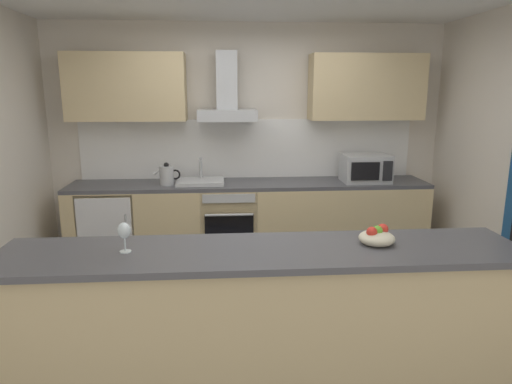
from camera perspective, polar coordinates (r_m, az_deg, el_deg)
ground at (r=3.85m, az=0.71°, el=-16.79°), size 5.39×4.62×0.02m
wall_back at (r=5.25m, az=-1.05°, el=6.31°), size 5.39×0.12×2.60m
backsplash_tile at (r=5.18m, az=-1.00°, el=5.45°), size 3.73×0.02×0.66m
counter_back at (r=5.04m, az=-0.76°, el=-3.82°), size 3.86×0.60×0.90m
counter_island at (r=2.91m, az=0.85°, el=-15.98°), size 3.13×0.64×0.96m
upper_cabinets at (r=4.98m, az=-0.92°, el=13.00°), size 3.81×0.32×0.70m
oven at (r=5.01m, az=-3.43°, el=-3.84°), size 0.60×0.62×0.80m
refrigerator at (r=5.15m, az=-17.65°, el=-4.35°), size 0.58×0.60×0.85m
microwave at (r=5.09m, az=13.57°, el=2.91°), size 0.50×0.38×0.30m
sink at (r=4.91m, az=-6.97°, el=1.39°), size 0.50×0.40×0.26m
kettle at (r=4.88m, az=-11.12°, el=2.09°), size 0.29×0.15×0.24m
range_hood at (r=4.93m, az=-3.67°, el=11.56°), size 0.62×0.45×0.72m
wine_glass at (r=2.74m, az=-16.20°, el=-4.81°), size 0.08×0.08×0.18m
fruit_bowl at (r=2.89m, az=14.91°, el=-5.46°), size 0.22×0.22×0.13m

